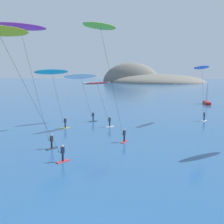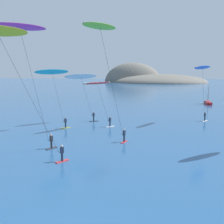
# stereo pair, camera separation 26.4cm
# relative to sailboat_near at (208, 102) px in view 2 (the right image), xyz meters

# --- Properties ---
(headland_island) EXTENTS (78.02, 53.63, 30.12)m
(headland_island) POSITION_rel_sailboat_near_xyz_m (-21.89, 138.63, -0.64)
(headland_island) COLOR slate
(headland_island) RESTS_ON ground
(sailboat_near) EXTENTS (1.50, 5.90, 5.70)m
(sailboat_near) POSITION_rel_sailboat_near_xyz_m (0.00, 0.00, 0.00)
(sailboat_near) COLOR #B22323
(sailboat_near) RESTS_ON ground
(kitesurfer_lime) EXTENTS (4.41, 7.11, 13.96)m
(kitesurfer_lime) POSITION_rel_sailboat_near_xyz_m (-18.89, -47.10, 11.82)
(kitesurfer_lime) COLOR red
(kitesurfer_lime) RESTS_ON ground
(kitesurfer_white) EXTENTS (5.41, 5.30, 8.49)m
(kitesurfer_white) POSITION_rel_sailboat_near_xyz_m (-25.74, -31.64, 6.87)
(kitesurfer_white) COLOR #2D2D33
(kitesurfer_white) RESTS_ON ground
(kitesurfer_cyan) EXTENTS (4.59, 5.09, 9.19)m
(kitesurfer_cyan) POSITION_rel_sailboat_near_xyz_m (-28.29, -38.07, 7.48)
(kitesurfer_cyan) COLOR yellow
(kitesurfer_cyan) RESTS_ON ground
(kitesurfer_blue) EXTENTS (4.21, 6.12, 9.82)m
(kitesurfer_blue) POSITION_rel_sailboat_near_xyz_m (-5.66, -28.34, 8.23)
(kitesurfer_blue) COLOR silver
(kitesurfer_blue) RESTS_ON ground
(kitesurfer_magenta) EXTENTS (5.14, 5.78, 13.66)m
(kitesurfer_magenta) POSITION_rel_sailboat_near_xyz_m (-26.71, -50.18, 11.89)
(kitesurfer_magenta) COLOR #2D2D33
(kitesurfer_magenta) RESTS_ON ground
(kitesurfer_red) EXTENTS (4.22, 5.51, 7.32)m
(kitesurfer_red) POSITION_rel_sailboat_near_xyz_m (-21.76, -36.43, 5.82)
(kitesurfer_red) COLOR silver
(kitesurfer_red) RESTS_ON ground
(kitesurfer_yellow) EXTENTS (6.97, 6.54, 12.62)m
(kitesurfer_yellow) POSITION_rel_sailboat_near_xyz_m (-25.64, -55.60, 10.59)
(kitesurfer_yellow) COLOR red
(kitesurfer_yellow) RESTS_ON ground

